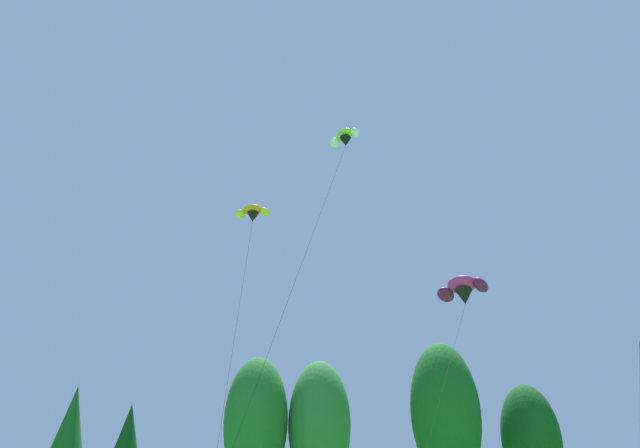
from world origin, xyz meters
name	(u,v)px	position (x,y,z in m)	size (l,w,h in m)	color
treeline_tree_b	(69,437)	(-24.26, 49.23, 7.33)	(4.17, 4.17, 11.70)	#472D19
treeline_tree_d	(256,421)	(-7.97, 50.25, 8.68)	(5.67, 5.67, 14.34)	#472D19
treeline_tree_e	(319,424)	(-2.37, 51.12, 8.54)	(5.61, 5.61, 14.11)	#472D19
treeline_tree_f	(445,412)	(8.40, 47.94, 8.96)	(5.80, 5.80, 14.80)	#472D19
treeline_tree_g	(531,440)	(15.70, 49.88, 6.98)	(4.91, 4.91, 11.54)	#472D19
parafoil_kite_high_orange	(253,213)	(-5.58, 30.40, 19.02)	(2.45, 10.64, 17.94)	orange
parafoil_kite_mid_magenta	(463,290)	(7.95, 33.24, 14.50)	(6.97, 11.04, 13.86)	#D12893
parafoil_kite_far_lime_white	(345,138)	(0.54, 29.58, 24.14)	(6.31, 10.26, 23.21)	#93D633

